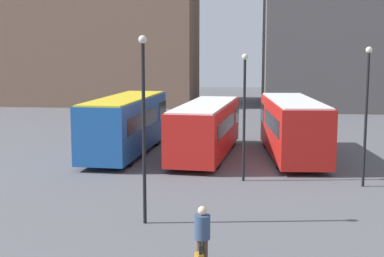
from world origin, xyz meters
TOP-DOWN VIEW (x-y plane):
  - bus_0 at (-4.70, 20.64)m, footprint 3.08×10.17m
  - bus_1 at (-0.09, 20.54)m, footprint 3.47×10.17m
  - bus_2 at (4.70, 20.68)m, footprint 3.33×9.86m
  - traveler at (1.07, 4.93)m, footprint 0.58×0.58m
  - lamp_post_0 at (2.07, 14.85)m, footprint 0.28×0.28m
  - lamp_post_1 at (-1.21, 8.40)m, footprint 0.28×0.28m
  - lamp_post_2 at (7.29, 14.39)m, footprint 0.28×0.28m

SIDE VIEW (x-z plane):
  - traveler at x=1.07m, z-range 0.16..1.85m
  - bus_1 at x=-0.09m, z-range 0.13..3.11m
  - bus_2 at x=4.70m, z-range 0.13..3.37m
  - bus_0 at x=-4.70m, z-range 0.14..3.42m
  - lamp_post_0 at x=2.07m, z-range 0.50..6.26m
  - lamp_post_2 at x=7.29m, z-range 0.51..6.56m
  - lamp_post_1 at x=-1.21m, z-range 0.52..6.89m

